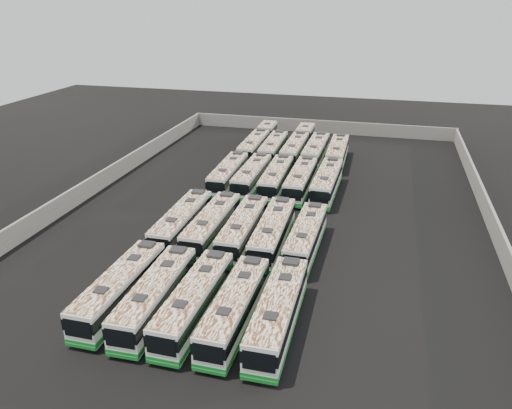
{
  "coord_description": "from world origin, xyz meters",
  "views": [
    {
      "loc": [
        10.78,
        -48.65,
        22.24
      ],
      "look_at": [
        -1.57,
        -1.35,
        1.6
      ],
      "focal_mm": 35.0,
      "sensor_mm": 36.0,
      "label": 1
    }
  ],
  "objects_px": {
    "bus_front_center": "(194,301)",
    "bus_back_far_right": "(337,153)",
    "bus_front_far_right": "(278,312)",
    "bus_midback_far_right": "(327,182)",
    "bus_front_right": "(235,308)",
    "bus_midfront_center": "(243,229)",
    "bus_back_right": "(316,151)",
    "bus_midback_center": "(276,178)",
    "bus_midback_right": "(301,180)",
    "bus_back_center": "(298,145)",
    "bus_front_far_left": "(120,288)",
    "bus_midback_left": "(252,176)",
    "bus_midfront_far_left": "(182,222)",
    "bus_midfront_right": "(273,233)",
    "bus_midfront_far_right": "(306,237)",
    "bus_front_left": "(156,296)",
    "bus_midfront_left": "(212,225)",
    "bus_back_left": "(273,149)",
    "bus_back_far_left": "(258,142)",
    "bus_midback_far_left": "(228,174)"
  },
  "relations": [
    {
      "from": "bus_front_far_right",
      "to": "bus_midback_center",
      "type": "relative_size",
      "value": 1.02
    },
    {
      "from": "bus_front_far_left",
      "to": "bus_front_center",
      "type": "bearing_deg",
      "value": -1.36
    },
    {
      "from": "bus_midfront_far_right",
      "to": "bus_front_center",
      "type": "bearing_deg",
      "value": -115.23
    },
    {
      "from": "bus_midfront_right",
      "to": "bus_midback_left",
      "type": "xyz_separation_m",
      "value": [
        -6.01,
        14.85,
        -0.05
      ]
    },
    {
      "from": "bus_midfront_right",
      "to": "bus_front_center",
      "type": "bearing_deg",
      "value": -104.83
    },
    {
      "from": "bus_midback_center",
      "to": "bus_midback_right",
      "type": "distance_m",
      "value": 3.02
    },
    {
      "from": "bus_back_far_left",
      "to": "bus_front_right",
      "type": "bearing_deg",
      "value": -78.79
    },
    {
      "from": "bus_midfront_left",
      "to": "bus_midback_far_right",
      "type": "relative_size",
      "value": 0.99
    },
    {
      "from": "bus_front_right",
      "to": "bus_midback_far_right",
      "type": "distance_m",
      "value": 27.53
    },
    {
      "from": "bus_front_left",
      "to": "bus_back_center",
      "type": "xyz_separation_m",
      "value": [
        3.11,
        42.62,
        -0.02
      ]
    },
    {
      "from": "bus_front_far_right",
      "to": "bus_midfront_far_right",
      "type": "bearing_deg",
      "value": 89.67
    },
    {
      "from": "bus_front_center",
      "to": "bus_midback_left",
      "type": "bearing_deg",
      "value": 97.12
    },
    {
      "from": "bus_front_left",
      "to": "bus_back_left",
      "type": "distance_m",
      "value": 39.66
    },
    {
      "from": "bus_midfront_left",
      "to": "bus_midback_far_left",
      "type": "xyz_separation_m",
      "value": [
        -2.99,
        14.69,
        -0.03
      ]
    },
    {
      "from": "bus_midback_center",
      "to": "bus_midback_far_right",
      "type": "bearing_deg",
      "value": -1.07
    },
    {
      "from": "bus_front_center",
      "to": "bus_front_far_right",
      "type": "distance_m",
      "value": 6.19
    },
    {
      "from": "bus_back_right",
      "to": "bus_midfront_right",
      "type": "bearing_deg",
      "value": -89.53
    },
    {
      "from": "bus_midfront_right",
      "to": "bus_midfront_far_right",
      "type": "height_order",
      "value": "bus_midfront_right"
    },
    {
      "from": "bus_midfront_center",
      "to": "bus_back_right",
      "type": "height_order",
      "value": "bus_back_right"
    },
    {
      "from": "bus_midback_center",
      "to": "bus_back_far_left",
      "type": "xyz_separation_m",
      "value": [
        -6.16,
        15.31,
        -0.01
      ]
    },
    {
      "from": "bus_midfront_center",
      "to": "bus_midback_center",
      "type": "distance_m",
      "value": 14.73
    },
    {
      "from": "bus_midfront_right",
      "to": "bus_back_center",
      "type": "height_order",
      "value": "bus_midfront_right"
    },
    {
      "from": "bus_midback_left",
      "to": "bus_midback_right",
      "type": "bearing_deg",
      "value": 0.14
    },
    {
      "from": "bus_midback_right",
      "to": "bus_back_far_right",
      "type": "distance_m",
      "value": 12.84
    },
    {
      "from": "bus_back_right",
      "to": "bus_back_far_right",
      "type": "relative_size",
      "value": 1.02
    },
    {
      "from": "bus_midfront_left",
      "to": "bus_back_left",
      "type": "height_order",
      "value": "bus_midfront_left"
    },
    {
      "from": "bus_midfront_left",
      "to": "bus_midback_left",
      "type": "distance_m",
      "value": 14.76
    },
    {
      "from": "bus_midback_center",
      "to": "bus_back_far_left",
      "type": "relative_size",
      "value": 0.65
    },
    {
      "from": "bus_front_far_right",
      "to": "bus_midback_far_right",
      "type": "height_order",
      "value": "bus_front_far_right"
    },
    {
      "from": "bus_front_center",
      "to": "bus_back_center",
      "type": "bearing_deg",
      "value": 90.78
    },
    {
      "from": "bus_front_center",
      "to": "bus_midfront_right",
      "type": "bearing_deg",
      "value": 77.32
    },
    {
      "from": "bus_back_far_right",
      "to": "bus_midfront_center",
      "type": "bearing_deg",
      "value": -103.33
    },
    {
      "from": "bus_front_left",
      "to": "bus_midfront_far_right",
      "type": "bearing_deg",
      "value": 52.39
    },
    {
      "from": "bus_midfront_center",
      "to": "bus_midback_left",
      "type": "height_order",
      "value": "bus_midfront_center"
    },
    {
      "from": "bus_back_left",
      "to": "bus_back_right",
      "type": "relative_size",
      "value": 0.98
    },
    {
      "from": "bus_front_right",
      "to": "bus_back_left",
      "type": "height_order",
      "value": "bus_back_left"
    },
    {
      "from": "bus_front_right",
      "to": "bus_back_center",
      "type": "bearing_deg",
      "value": 94.83
    },
    {
      "from": "bus_midback_right",
      "to": "bus_back_far_right",
      "type": "relative_size",
      "value": 1.01
    },
    {
      "from": "bus_midfront_left",
      "to": "bus_back_far_right",
      "type": "xyz_separation_m",
      "value": [
        9.18,
        27.23,
        -0.03
      ]
    },
    {
      "from": "bus_front_far_left",
      "to": "bus_back_left",
      "type": "distance_m",
      "value": 39.55
    },
    {
      "from": "bus_midfront_center",
      "to": "bus_midfront_far_right",
      "type": "distance_m",
      "value": 6.08
    },
    {
      "from": "bus_front_right",
      "to": "bus_midback_far_right",
      "type": "relative_size",
      "value": 0.96
    },
    {
      "from": "bus_midfront_right",
      "to": "bus_back_far_left",
      "type": "distance_m",
      "value": 31.49
    },
    {
      "from": "bus_front_center",
      "to": "bus_midback_right",
      "type": "relative_size",
      "value": 1.0
    },
    {
      "from": "bus_front_center",
      "to": "bus_back_far_right",
      "type": "relative_size",
      "value": 1.01
    },
    {
      "from": "bus_front_left",
      "to": "bus_back_left",
      "type": "relative_size",
      "value": 1.01
    },
    {
      "from": "bus_front_far_right",
      "to": "bus_midfront_far_left",
      "type": "distance_m",
      "value": 17.38
    },
    {
      "from": "bus_midback_center",
      "to": "bus_back_center",
      "type": "distance_m",
      "value": 15.27
    },
    {
      "from": "bus_front_far_left",
      "to": "bus_back_far_right",
      "type": "distance_m",
      "value": 41.45
    },
    {
      "from": "bus_front_far_right",
      "to": "bus_midback_far_left",
      "type": "xyz_separation_m",
      "value": [
        -12.23,
        27.07,
        -0.05
      ]
    }
  ]
}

